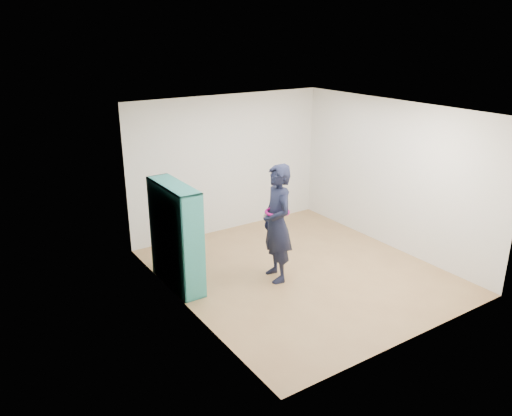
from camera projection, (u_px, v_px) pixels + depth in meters
floor at (300, 271)px, 8.07m from camera, size 4.50×4.50×0.00m
ceiling at (305, 110)px, 7.20m from camera, size 4.50×4.50×0.00m
wall_left at (183, 221)px, 6.61m from camera, size 0.02×4.50×2.60m
wall_right at (393, 176)px, 8.67m from camera, size 0.02×4.50×2.60m
wall_back at (228, 164)px, 9.41m from camera, size 4.00×0.02×2.60m
wall_front at (421, 245)px, 5.86m from camera, size 4.00×0.02×2.60m
bookshelf at (175, 238)px, 7.40m from camera, size 0.35×1.20×1.60m
person at (277, 223)px, 7.56m from camera, size 0.57×0.75×1.84m
smartphone at (266, 216)px, 7.53m from camera, size 0.01×0.11×0.14m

